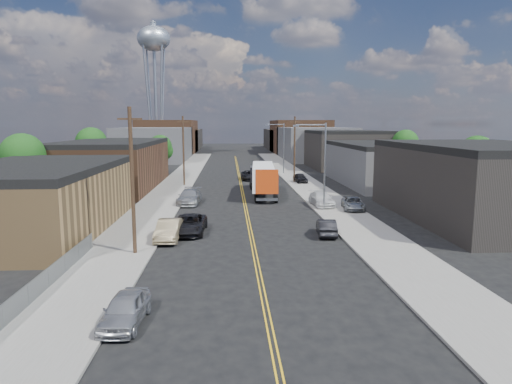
{
  "coord_description": "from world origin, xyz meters",
  "views": [
    {
      "loc": [
        -1.72,
        -20.68,
        8.86
      ],
      "look_at": [
        0.8,
        21.89,
        2.5
      ],
      "focal_mm": 32.0,
      "sensor_mm": 36.0,
      "label": 1
    }
  ],
  "objects": [
    {
      "name": "car_ahead_truck",
      "position": [
        1.5,
        51.88,
        0.74
      ],
      "size": [
        2.6,
        5.39,
        1.48
      ],
      "primitive_type": "imported",
      "rotation": [
        0.0,
        0.0,
        0.03
      ],
      "color": "black",
      "rests_on": "ground"
    },
    {
      "name": "tree_left_far",
      "position": [
        -13.94,
        62.0,
        4.57
      ],
      "size": [
        4.35,
        4.2,
        6.97
      ],
      "color": "black",
      "rests_on": "ground"
    },
    {
      "name": "tree_right_far",
      "position": [
        30.06,
        60.0,
        5.18
      ],
      "size": [
        4.85,
        4.76,
        7.91
      ],
      "color": "black",
      "rests_on": "ground"
    },
    {
      "name": "industrial_right_b",
      "position": [
        22.0,
        46.0,
        3.05
      ],
      "size": [
        14.0,
        24.0,
        6.1
      ],
      "color": "#3C3C3F",
      "rests_on": "ground"
    },
    {
      "name": "chainlink_fence",
      "position": [
        -11.5,
        3.5,
        0.66
      ],
      "size": [
        0.05,
        16.0,
        1.22
      ],
      "color": "slate",
      "rests_on": "ground"
    },
    {
      "name": "industrial_right_c",
      "position": [
        22.0,
        72.0,
        3.8
      ],
      "size": [
        14.0,
        22.0,
        7.6
      ],
      "color": "black",
      "rests_on": "ground"
    },
    {
      "name": "utility_pole_left_near",
      "position": [
        -8.2,
        10.0,
        5.14
      ],
      "size": [
        1.6,
        0.26,
        10.0
      ],
      "color": "black",
      "rests_on": "ground"
    },
    {
      "name": "sidewalk_right",
      "position": [
        9.5,
        45.0,
        0.07
      ],
      "size": [
        5.0,
        140.0,
        0.15
      ],
      "primitive_type": "cube",
      "color": "slate",
      "rests_on": "ground"
    },
    {
      "name": "car_right_lot_c",
      "position": [
        9.01,
        47.17,
        0.83
      ],
      "size": [
        1.99,
        4.11,
        1.35
      ],
      "primitive_type": "imported",
      "rotation": [
        0.0,
        0.0,
        0.1
      ],
      "color": "black",
      "rests_on": "sidewalk_right"
    },
    {
      "name": "car_right_lot_b",
      "position": [
        8.2,
        27.31,
        0.87
      ],
      "size": [
        2.32,
        5.07,
        1.44
      ],
      "primitive_type": "imported",
      "rotation": [
        0.0,
        0.0,
        0.06
      ],
      "color": "silver",
      "rests_on": "sidewalk_right"
    },
    {
      "name": "skyline_left_c",
      "position": [
        -20.0,
        140.0,
        3.5
      ],
      "size": [
        16.0,
        40.0,
        7.0
      ],
      "primitive_type": "cube",
      "color": "black",
      "rests_on": "ground"
    },
    {
      "name": "utility_pole_left_far",
      "position": [
        -8.2,
        45.0,
        5.14
      ],
      "size": [
        1.6,
        0.26,
        10.0
      ],
      "color": "black",
      "rests_on": "ground"
    },
    {
      "name": "water_tower",
      "position": [
        -22.0,
        110.0,
        30.65
      ],
      "size": [
        9.0,
        9.0,
        36.9
      ],
      "color": "gray",
      "rests_on": "ground"
    },
    {
      "name": "car_left_a",
      "position": [
        -6.4,
        -1.07,
        0.7
      ],
      "size": [
        1.94,
        4.23,
        1.4
      ],
      "primitive_type": "imported",
      "rotation": [
        0.0,
        0.0,
        -0.07
      ],
      "color": "#ABADB1",
      "rests_on": "ground"
    },
    {
      "name": "car_left_c",
      "position": [
        -5.0,
        16.0,
        0.76
      ],
      "size": [
        2.78,
        5.57,
        1.52
      ],
      "primitive_type": "imported",
      "rotation": [
        0.0,
        0.0,
        -0.05
      ],
      "color": "black",
      "rests_on": "ground"
    },
    {
      "name": "skyline_right_c",
      "position": [
        20.0,
        140.0,
        3.5
      ],
      "size": [
        16.0,
        40.0,
        7.0
      ],
      "primitive_type": "cube",
      "color": "black",
      "rests_on": "ground"
    },
    {
      "name": "centerline",
      "position": [
        0.0,
        45.0,
        0.01
      ],
      "size": [
        0.32,
        120.0,
        0.01
      ],
      "primitive_type": "cube",
      "color": "gold",
      "rests_on": "ground"
    },
    {
      "name": "industrial_right_a",
      "position": [
        21.99,
        20.0,
        3.55
      ],
      "size": [
        14.0,
        22.0,
        7.1
      ],
      "color": "black",
      "rests_on": "ground"
    },
    {
      "name": "skyline_right_b",
      "position": [
        20.0,
        120.0,
        5.0
      ],
      "size": [
        16.0,
        26.0,
        10.0
      ],
      "primitive_type": "cube",
      "color": "#492E1D",
      "rests_on": "ground"
    },
    {
      "name": "car_right_lot_a",
      "position": [
        11.0,
        24.84,
        0.79
      ],
      "size": [
        2.81,
        4.87,
        1.28
      ],
      "primitive_type": "imported",
      "rotation": [
        0.0,
        0.0,
        -0.16
      ],
      "color": "#949799",
      "rests_on": "sidewalk_right"
    },
    {
      "name": "warehouse_tan",
      "position": [
        -18.0,
        18.0,
        2.8
      ],
      "size": [
        12.0,
        22.0,
        5.6
      ],
      "color": "olive",
      "rests_on": "ground"
    },
    {
      "name": "streetlight_far",
      "position": [
        7.6,
        60.0,
        5.33
      ],
      "size": [
        3.39,
        0.25,
        9.0
      ],
      "color": "gray",
      "rests_on": "ground"
    },
    {
      "name": "car_left_d",
      "position": [
        -6.17,
        29.93,
        0.82
      ],
      "size": [
        2.74,
        5.82,
        1.64
      ],
      "primitive_type": "imported",
      "rotation": [
        0.0,
        0.0,
        -0.08
      ],
      "color": "#989A9D",
      "rests_on": "ground"
    },
    {
      "name": "ground",
      "position": [
        0.0,
        60.0,
        0.0
      ],
      "size": [
        260.0,
        260.0,
        0.0
      ],
      "primitive_type": "plane",
      "color": "black",
      "rests_on": "ground"
    },
    {
      "name": "tree_left_near",
      "position": [
        -23.94,
        30.0,
        5.18
      ],
      "size": [
        4.85,
        4.76,
        7.91
      ],
      "color": "black",
      "rests_on": "ground"
    },
    {
      "name": "utility_pole_right",
      "position": [
        8.2,
        48.0,
        5.14
      ],
      "size": [
        1.6,
        0.26,
        10.0
      ],
      "color": "black",
      "rests_on": "ground"
    },
    {
      "name": "skyline_left_a",
      "position": [
        -20.0,
        95.0,
        4.0
      ],
      "size": [
        16.0,
        30.0,
        8.0
      ],
      "primitive_type": "cube",
      "color": "#3C3C3F",
      "rests_on": "ground"
    },
    {
      "name": "tree_right_near",
      "position": [
        30.06,
        36.0,
        4.87
      ],
      "size": [
        4.6,
        4.48,
        7.44
      ],
      "color": "black",
      "rests_on": "ground"
    },
    {
      "name": "car_left_b",
      "position": [
        -6.4,
        13.93,
        0.78
      ],
      "size": [
        1.81,
        4.81,
        1.57
      ],
      "primitive_type": "imported",
      "rotation": [
        0.0,
        0.0,
        -0.03
      ],
      "color": "#92815F",
      "rests_on": "ground"
    },
    {
      "name": "semi_truck",
      "position": [
        2.46,
        36.65,
        2.22
      ],
      "size": [
        3.24,
        15.02,
        3.9
      ],
      "rotation": [
        0.0,
        0.0,
        -0.06
      ],
      "color": "silver",
      "rests_on": "ground"
    },
    {
      "name": "sidewalk_left",
      "position": [
        -9.5,
        45.0,
        0.07
      ],
      "size": [
        5.0,
        140.0,
        0.15
      ],
      "primitive_type": "cube",
      "color": "slate",
      "rests_on": "ground"
    },
    {
      "name": "tree_left_mid",
      "position": [
        -23.94,
        55.0,
        5.48
      ],
      "size": [
        5.1,
        5.04,
        8.37
      ],
      "color": "black",
      "rests_on": "ground"
    },
    {
      "name": "streetlight_near",
      "position": [
        7.6,
        25.0,
        5.33
      ],
      "size": [
        3.39,
        0.25,
        9.0
      ],
      "color": "gray",
      "rests_on": "ground"
    },
    {
      "name": "warehouse_brown",
      "position": [
        -18.0,
        44.0,
        3.3
      ],
      "size": [
        12.0,
        26.0,
        6.6
      ],
      "color": "#492E1D",
      "rests_on": "ground"
    },
    {
      "name": "car_right_oncoming",
      "position": [
        6.05,
        14.72,
        0.66
      ],
      "size": [
        1.85,
        4.16,
        1.33
      ],
      "primitive_type": "imported",
      "rotation": [
        0.0,
        0.0,
        3.03
      ],
      "color": "black",
      "rests_on": "ground"
    },
    {
      "name": "skyline_right_a",
      "position": [
        20.0,
        95.0,
        4.0
      ],
      "size": [
        16.0,
        30.0,
        8.0
      ],
      "primitive_type": "cube",
      "color": "#3C3C3F",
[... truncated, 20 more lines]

